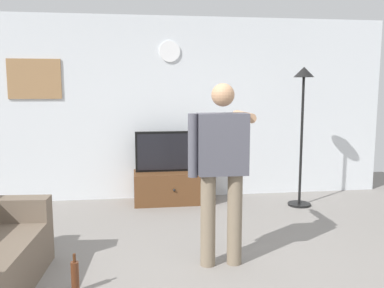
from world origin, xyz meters
The scene contains 9 objects.
ground_plane centered at (0.00, 0.00, 0.00)m, with size 8.40×8.40×0.00m, color gray.
back_wall centered at (0.00, 2.95, 1.35)m, with size 6.40×0.10×2.70m, color silver.
tv_stand centered at (-0.13, 2.60, 0.23)m, with size 1.11×0.55×0.45m.
television centered at (-0.13, 2.65, 0.75)m, with size 1.05×0.07×0.59m.
wall_clock centered at (-0.13, 2.89, 2.19)m, with size 0.30×0.30×0.03m, color white.
framed_picture centered at (-2.05, 2.90, 1.79)m, with size 0.73×0.04×0.56m, color #997047.
floor_lamp centered at (1.64, 2.19, 1.39)m, with size 0.32×0.32×1.95m.
person_standing_nearer_lamp centered at (0.13, 0.42, 0.98)m, with size 0.64×0.78×1.71m.
beverage_bottle centered at (-1.17, 0.04, 0.14)m, with size 0.07×0.07×0.33m.
Camera 1 is at (-0.66, -3.24, 1.67)m, focal length 38.56 mm.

